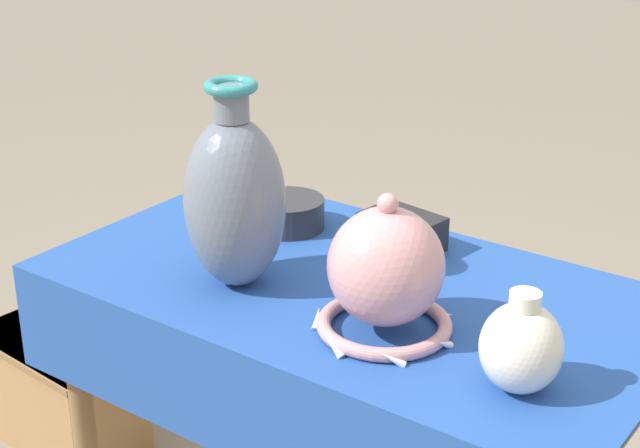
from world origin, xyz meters
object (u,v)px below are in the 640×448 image
object	(u,v)px
mosaic_tile_box	(401,232)
vase_dome_bell	(386,275)
pot_squat_charcoal	(288,213)
jar_round_ivory	(521,347)
wooden_crate	(60,387)
vase_tall_bulbous	(235,199)

from	to	relation	value
mosaic_tile_box	vase_dome_bell	bearing A→B (deg)	-54.87
pot_squat_charcoal	jar_round_ivory	bearing A→B (deg)	-23.92
vase_dome_bell	wooden_crate	xyz separation A→B (m)	(-1.03, 0.18, -0.67)
vase_dome_bell	pot_squat_charcoal	xyz separation A→B (m)	(-0.36, 0.23, -0.06)
mosaic_tile_box	pot_squat_charcoal	bearing A→B (deg)	-161.29
mosaic_tile_box	jar_round_ivory	bearing A→B (deg)	-31.21
vase_dome_bell	pot_squat_charcoal	size ratio (longest dim) A/B	1.64
vase_tall_bulbous	vase_dome_bell	distance (m)	0.29
jar_round_ivory	vase_tall_bulbous	bearing A→B (deg)	177.04
wooden_crate	jar_round_ivory	bearing A→B (deg)	-4.88
mosaic_tile_box	wooden_crate	xyz separation A→B (m)	(-0.89, -0.09, -0.61)
vase_dome_bell	jar_round_ivory	distance (m)	0.24
vase_tall_bulbous	mosaic_tile_box	world-z (taller)	vase_tall_bulbous
mosaic_tile_box	vase_tall_bulbous	bearing A→B (deg)	-109.29
jar_round_ivory	pot_squat_charcoal	bearing A→B (deg)	156.08
jar_round_ivory	wooden_crate	xyz separation A→B (m)	(-1.27, 0.22, -0.64)
pot_squat_charcoal	vase_tall_bulbous	bearing A→B (deg)	-71.90
pot_squat_charcoal	vase_dome_bell	bearing A→B (deg)	-32.76
mosaic_tile_box	jar_round_ivory	xyz separation A→B (m)	(0.37, -0.30, 0.03)
jar_round_ivory	pot_squat_charcoal	world-z (taller)	jar_round_ivory
vase_dome_bell	mosaic_tile_box	xyz separation A→B (m)	(-0.14, 0.27, -0.06)
jar_round_ivory	vase_dome_bell	bearing A→B (deg)	172.43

